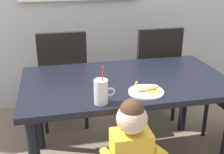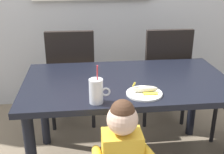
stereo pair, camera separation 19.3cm
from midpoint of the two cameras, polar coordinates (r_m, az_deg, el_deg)
The scene contains 7 objects.
dining_table at distance 2.09m, azimuth 0.12°, elevation -2.90°, with size 1.48×0.84×0.72m.
dining_chair_left at distance 2.69m, azimuth -11.81°, elevation 0.53°, with size 0.44×0.44×0.96m.
dining_chair_right at distance 2.79m, azimuth 6.45°, elevation 1.66°, with size 0.44×0.44×0.96m.
toddler_standing at distance 1.64m, azimuth 0.36°, elevation -14.48°, with size 0.33×0.24×0.84m.
milk_cup at distance 1.68m, azimuth -5.48°, elevation -3.27°, with size 0.13×0.08×0.25m.
snack_plate at distance 1.84m, azimuth 3.87°, elevation -3.06°, with size 0.23×0.23×0.01m, color white.
peeled_banana at distance 1.84m, azimuth 4.04°, elevation -2.22°, with size 0.17×0.11×0.07m.
Camera 1 is at (-0.52, -1.84, 1.49)m, focal length 45.68 mm.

